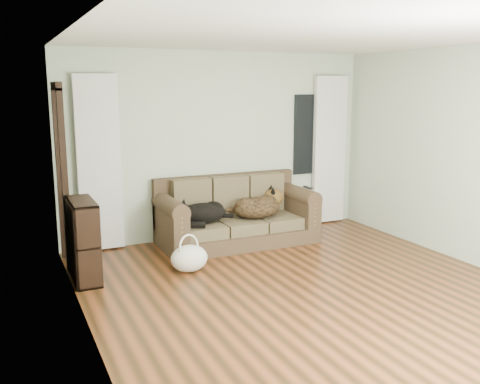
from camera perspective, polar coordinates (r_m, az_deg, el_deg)
name	(u,v)px	position (r m, az deg, el deg)	size (l,w,h in m)	color
floor	(312,293)	(5.73, 7.69, -10.60)	(5.00, 5.00, 0.00)	#311F0D
ceiling	(319,35)	(5.34, 8.44, 16.27)	(5.00, 5.00, 0.00)	white
wall_back	(220,145)	(7.59, -2.20, 5.01)	(4.50, 0.04, 2.60)	#B7CBAA
wall_left	(84,187)	(4.59, -16.35, 0.49)	(0.04, 5.00, 2.60)	#B7CBAA
wall_right	(479,158)	(6.86, 24.13, 3.38)	(0.04, 5.00, 2.60)	#B7CBAA
curtain_left	(99,164)	(7.06, -14.80, 2.95)	(0.55, 0.08, 2.25)	white
curtain_right	(329,150)	(8.39, 9.49, 4.42)	(0.55, 0.08, 2.25)	white
window_pane	(308,135)	(8.22, 7.32, 6.10)	(0.50, 0.03, 1.20)	black
door_casing	(62,178)	(6.65, -18.44, 1.38)	(0.07, 0.60, 2.10)	black
sofa	(237,211)	(7.27, -0.29, -2.06)	(2.10, 0.91, 0.86)	#413122
dog_black_lab	(200,213)	(7.03, -4.24, -2.29)	(0.64, 0.44, 0.27)	black
dog_shepherd	(259,207)	(7.36, 2.02, -1.58)	(0.72, 0.51, 0.32)	black
tv_remote	(308,187)	(7.52, 7.23, 0.48)	(0.05, 0.18, 0.02)	black
tote_bag	(189,258)	(6.27, -5.44, -7.05)	(0.44, 0.34, 0.32)	silver
bookshelf	(83,236)	(6.14, -16.41, -4.55)	(0.27, 0.72, 0.90)	black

